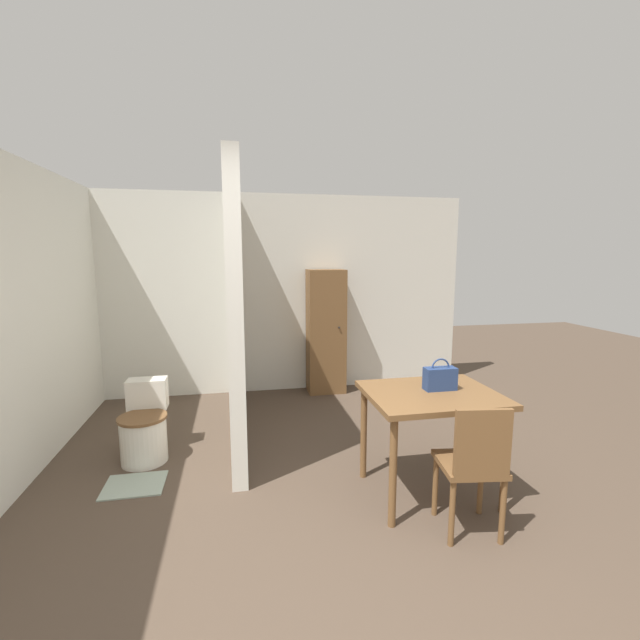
% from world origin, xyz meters
% --- Properties ---
extents(wall_back, '(5.07, 0.12, 2.50)m').
position_xyz_m(wall_back, '(0.00, 3.89, 1.25)').
color(wall_back, silver).
rests_on(wall_back, ground_plane).
extents(wall_left, '(0.12, 4.83, 2.50)m').
position_xyz_m(wall_left, '(-2.10, 1.91, 1.25)').
color(wall_left, silver).
rests_on(wall_left, ground_plane).
extents(partition_wall, '(0.12, 2.39, 2.50)m').
position_xyz_m(partition_wall, '(-0.44, 2.63, 1.25)').
color(partition_wall, silver).
rests_on(partition_wall, ground_plane).
extents(dining_table, '(0.93, 0.76, 0.78)m').
position_xyz_m(dining_table, '(0.93, 1.15, 0.68)').
color(dining_table, brown).
rests_on(dining_table, ground_plane).
extents(wooden_chair, '(0.42, 0.42, 0.87)m').
position_xyz_m(wooden_chair, '(0.98, 0.65, 0.48)').
color(wooden_chair, brown).
rests_on(wooden_chair, ground_plane).
extents(toilet, '(0.40, 0.55, 0.65)m').
position_xyz_m(toilet, '(-1.24, 2.13, 0.27)').
color(toilet, silver).
rests_on(toilet, ground_plane).
extents(handbag, '(0.23, 0.10, 0.23)m').
position_xyz_m(handbag, '(1.01, 1.19, 0.87)').
color(handbag, navy).
rests_on(handbag, dining_table).
extents(wooden_cabinet, '(0.47, 0.35, 1.57)m').
position_xyz_m(wooden_cabinet, '(0.68, 3.64, 0.78)').
color(wooden_cabinet, brown).
rests_on(wooden_cabinet, ground_plane).
extents(bath_mat, '(0.44, 0.36, 0.01)m').
position_xyz_m(bath_mat, '(-1.24, 1.68, 0.01)').
color(bath_mat, '#99A899').
rests_on(bath_mat, ground_plane).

